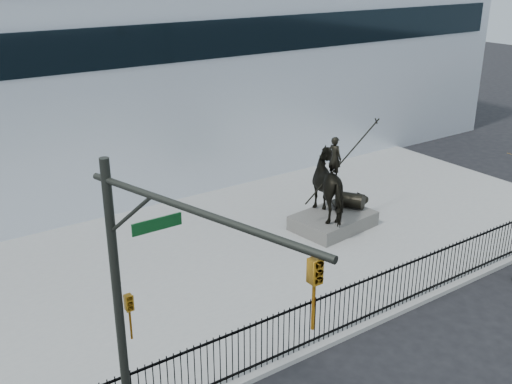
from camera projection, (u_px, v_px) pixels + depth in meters
ground at (374, 357)px, 16.41m from camera, size 120.00×120.00×0.00m
plaza at (235, 257)px, 21.73m from camera, size 30.00×12.00×0.15m
building at (93, 80)px, 30.04m from camera, size 44.00×14.00×9.00m
picket_fence at (345, 308)px, 17.03m from camera, size 22.10×0.10×1.50m
statue_plinth at (333, 221)px, 23.83m from camera, size 3.33×2.47×0.58m
equestrian_statue at (336, 185)px, 23.31m from camera, size 3.96×2.68×3.37m
traffic_signal_left at (149, 322)px, 10.87m from camera, size 1.52×4.84×7.00m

